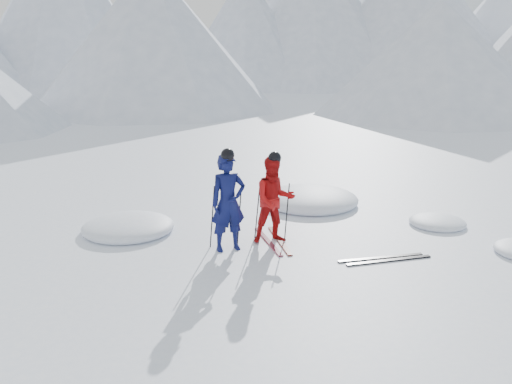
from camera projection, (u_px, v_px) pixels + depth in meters
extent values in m
plane|color=white|center=(348.00, 249.00, 10.66)|extent=(160.00, 160.00, 0.00)
cone|color=#B2BCD1|center=(63.00, 6.00, 45.52)|extent=(23.96, 23.96, 14.35)
cone|color=#B2BCD1|center=(145.00, 26.00, 57.14)|extent=(17.69, 17.69, 11.93)
cone|color=#B2BCD1|center=(246.00, 30.00, 51.43)|extent=(19.63, 19.63, 10.85)
cone|color=#B2BCD1|center=(312.00, 14.00, 54.76)|extent=(23.31, 23.31, 14.15)
cone|color=#B2BCD1|center=(409.00, 10.00, 54.89)|extent=(28.94, 28.94, 14.88)
cone|color=silver|center=(498.00, 32.00, 57.57)|extent=(24.45, 24.45, 10.76)
cone|color=#B2BCD1|center=(437.00, 58.00, 30.79)|extent=(14.00, 14.00, 6.50)
cone|color=#B2BCD1|center=(152.00, 36.00, 33.62)|extent=(16.00, 16.00, 9.00)
imported|color=#0B1043|center=(228.00, 203.00, 10.38)|extent=(0.78, 0.61, 1.90)
imported|color=#B10E0E|center=(274.00, 200.00, 10.82)|extent=(0.90, 0.73, 1.76)
cylinder|color=black|center=(212.00, 217.00, 10.55)|extent=(0.13, 0.09, 1.27)
cylinder|color=black|center=(239.00, 214.00, 10.74)|extent=(0.13, 0.07, 1.27)
cylinder|color=black|center=(257.00, 211.00, 11.09)|extent=(0.12, 0.09, 1.17)
cylinder|color=black|center=(287.00, 211.00, 11.09)|extent=(0.12, 0.08, 1.17)
cube|color=black|center=(268.00, 241.00, 11.03)|extent=(0.27, 1.70, 0.03)
cube|color=black|center=(280.00, 240.00, 11.06)|extent=(0.15, 1.70, 0.03)
cube|color=black|center=(381.00, 258.00, 10.15)|extent=(1.70, 0.20, 0.03)
cube|color=black|center=(389.00, 261.00, 10.02)|extent=(1.70, 0.26, 0.03)
ellipsoid|color=white|center=(129.00, 231.00, 11.67)|extent=(1.97, 1.97, 0.43)
ellipsoid|color=white|center=(437.00, 225.00, 12.09)|extent=(1.24, 1.24, 0.27)
ellipsoid|color=white|center=(310.00, 204.00, 13.71)|extent=(2.43, 2.43, 0.54)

